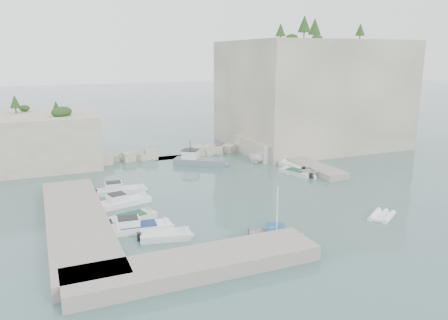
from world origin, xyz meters
name	(u,v)px	position (x,y,z in m)	size (l,w,h in m)	color
ground	(247,200)	(0.00, 0.00, 0.00)	(400.00, 400.00, 0.00)	#456865
cliff_east	(310,94)	(23.00, 23.00, 8.50)	(26.00, 22.00, 17.00)	beige
cliff_terrace	(271,146)	(13.00, 18.00, 1.25)	(8.00, 10.00, 2.50)	beige
outcrop_west	(35,140)	(-20.00, 25.00, 3.50)	(16.00, 14.00, 7.00)	beige
quay_west	(77,222)	(-17.00, -1.00, 0.55)	(5.00, 24.00, 1.10)	#9E9689
quay_south	(197,264)	(-10.00, -12.50, 0.55)	(18.00, 4.00, 1.10)	#9E9689
ledge_east	(303,163)	(13.50, 10.00, 0.40)	(3.00, 16.00, 0.80)	#9E9689
breakwater	(175,152)	(-1.00, 22.00, 0.70)	(28.00, 3.00, 1.40)	beige
motorboat_a	(121,193)	(-11.60, 7.70, 0.00)	(5.72, 1.70, 1.40)	silver
motorboat_b	(125,205)	(-11.99, 3.65, 0.00)	(5.73, 1.87, 1.40)	white
motorboat_c	(132,220)	(-12.18, -1.05, 0.00)	(4.75, 1.73, 0.70)	silver
motorboat_d	(138,231)	(-12.20, -3.68, 0.00)	(6.14, 1.83, 1.40)	white
motorboat_e	(165,238)	(-10.48, -6.15, 0.00)	(4.48, 1.83, 0.70)	silver
rowboat	(276,238)	(-1.99, -9.73, 0.00)	(3.34, 4.67, 0.97)	white
inflatable_dinghy	(382,218)	(9.41, -9.51, 0.00)	(3.46, 1.68, 0.44)	white
tender_east_a	(311,176)	(11.61, 5.21, 0.00)	(2.85, 3.30, 1.74)	white
tender_east_b	(296,175)	(10.20, 6.60, 0.00)	(4.79, 1.63, 0.70)	silver
tender_east_c	(292,168)	(11.57, 9.68, 0.00)	(4.83, 1.56, 0.70)	silver
tender_east_d	(263,162)	(9.51, 14.07, 0.00)	(1.75, 4.66, 1.80)	white
work_boat	(200,165)	(0.80, 16.17, 0.00)	(7.90, 2.33, 2.20)	slate
rowboat_mast	(277,209)	(-1.99, -9.73, 2.58)	(0.10, 0.10, 4.20)	white
vegetation	(281,35)	(17.83, 24.40, 17.93)	(53.48, 13.88, 13.40)	#1E4219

